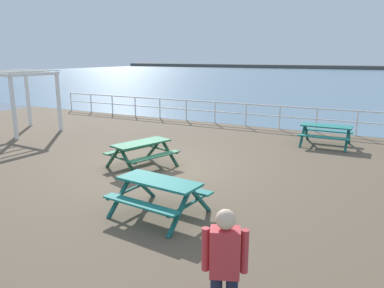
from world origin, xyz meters
name	(u,v)px	position (x,y,z in m)	size (l,w,h in m)	color
ground_plane	(160,170)	(0.00, 0.00, -0.10)	(30.00, 24.00, 0.20)	brown
sea_band	(344,78)	(0.00, 52.75, 0.00)	(142.00, 90.00, 0.01)	slate
distant_shoreline	(362,69)	(0.00, 95.75, 0.00)	(142.00, 6.00, 1.80)	#4C4C47
seaward_railing	(246,111)	(0.00, 7.75, 0.74)	(23.07, 0.07, 1.08)	white
picnic_table_near_left	(142,148)	(-0.50, -0.19, 0.58)	(1.96, 2.16, 0.80)	#286B47
picnic_table_far_left	(159,189)	(1.85, -2.88, 0.58)	(1.94, 1.69, 0.80)	#1E7A70
picnic_table_seaward	(326,130)	(4.04, 5.28, 0.58)	(1.80, 1.54, 0.80)	#1E7A70
visitor	(225,268)	(4.44, -5.52, 0.95)	(0.50, 0.33, 1.66)	#1E2338
lattice_pergola	(20,87)	(-8.25, 1.73, 2.00)	(2.58, 2.70, 2.70)	white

